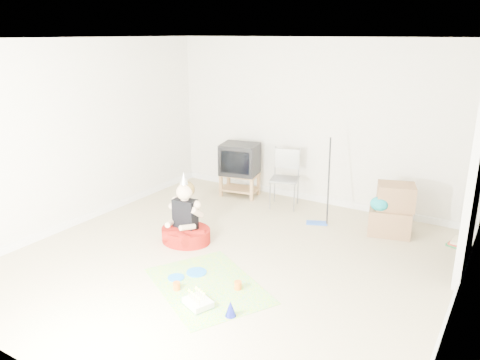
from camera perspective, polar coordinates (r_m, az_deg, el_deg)
The scene contains 16 objects.
ground at distance 5.82m, azimuth -1.25°, elevation -9.65°, with size 5.00×5.00×0.00m, color #CABA91.
doorway_recess at distance 5.79m, azimuth 26.88°, elevation -0.84°, with size 0.02×0.90×2.05m, color black.
tv_stand at distance 7.93m, azimuth -0.03°, elevation -0.28°, with size 0.67×0.48×0.39m.
crt_tv at distance 7.81m, azimuth -0.03°, elevation 2.59°, with size 0.60×0.49×0.52m, color black.
folding_chair at distance 7.39m, azimuth 5.46°, elevation 0.08°, with size 0.52×0.50×0.93m.
cardboard_boxes at distance 6.73m, azimuth 17.98°, elevation -3.54°, with size 0.65×0.58×0.71m.
floor_mop at distance 6.82m, azimuth 9.44°, elevation -3.30°, with size 0.32×0.39×1.23m.
book_pile at distance 6.78m, azimuth 25.21°, elevation -6.93°, with size 0.29×0.33×0.09m.
seated_woman at distance 6.25m, azimuth -6.64°, elevation -5.67°, with size 0.72×0.72×0.97m.
party_mat at distance 5.28m, azimuth -3.95°, elevation -12.72°, with size 1.39×1.01×0.01m, color #FE3597.
birthday_cake at distance 4.92m, azimuth -5.15°, elevation -14.72°, with size 0.33×0.30×0.14m.
blue_plate_near at distance 5.54m, azimuth -5.32°, elevation -11.13°, with size 0.23×0.23×0.01m, color blue.
blue_plate_far at distance 5.46m, azimuth -7.80°, elevation -11.70°, with size 0.19×0.19×0.01m, color blue.
orange_cup_near at distance 5.18m, azimuth -0.25°, elevation -12.71°, with size 0.08×0.08×0.09m, color orange.
orange_cup_far at distance 5.21m, azimuth -7.72°, elevation -12.68°, with size 0.08×0.08×0.09m, color orange.
blue_party_hat at distance 4.73m, azimuth -1.16°, elevation -15.40°, with size 0.11×0.11×0.16m, color #171FA1.
Camera 1 is at (2.83, -4.34, 2.66)m, focal length 35.00 mm.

